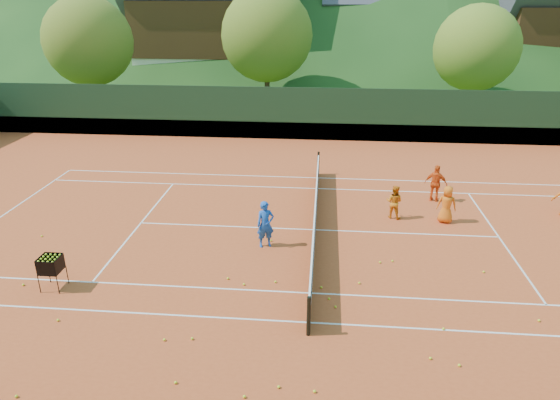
# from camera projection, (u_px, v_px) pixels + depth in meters

# --- Properties ---
(ground) EXTENTS (400.00, 400.00, 0.00)m
(ground) POSITION_uv_depth(u_px,v_px,m) (315.00, 230.00, 17.86)
(ground) COLOR #2E4D18
(ground) RESTS_ON ground
(clay_court) EXTENTS (40.00, 24.00, 0.02)m
(clay_court) POSITION_uv_depth(u_px,v_px,m) (315.00, 230.00, 17.86)
(clay_court) COLOR #B6441D
(clay_court) RESTS_ON ground
(coach) EXTENTS (0.68, 0.56, 1.59)m
(coach) POSITION_uv_depth(u_px,v_px,m) (265.00, 224.00, 16.41)
(coach) COLOR #1B51B4
(coach) RESTS_ON clay_court
(student_a) EXTENTS (0.77, 0.70, 1.28)m
(student_a) POSITION_uv_depth(u_px,v_px,m) (394.00, 202.00, 18.59)
(student_a) COLOR orange
(student_a) RESTS_ON clay_court
(student_b) EXTENTS (0.97, 0.68, 1.52)m
(student_b) POSITION_uv_depth(u_px,v_px,m) (436.00, 183.00, 20.07)
(student_b) COLOR #E95014
(student_b) RESTS_ON clay_court
(student_c) EXTENTS (0.77, 0.59, 1.41)m
(student_c) POSITION_uv_depth(u_px,v_px,m) (447.00, 204.00, 18.20)
(student_c) COLOR orange
(student_c) RESTS_ON clay_court
(tennis_ball_0) EXTENTS (0.07, 0.07, 0.07)m
(tennis_ball_0) POSITION_uv_depth(u_px,v_px,m) (539.00, 320.00, 12.83)
(tennis_ball_0) COLOR #D7F328
(tennis_ball_0) RESTS_ON clay_court
(tennis_ball_1) EXTENTS (0.07, 0.07, 0.07)m
(tennis_ball_1) POSITION_uv_depth(u_px,v_px,m) (192.00, 339.00, 12.16)
(tennis_ball_1) COLOR #D7F328
(tennis_ball_1) RESTS_ON clay_court
(tennis_ball_2) EXTENTS (0.07, 0.07, 0.07)m
(tennis_ball_2) POSITION_uv_depth(u_px,v_px,m) (430.00, 358.00, 11.50)
(tennis_ball_2) COLOR #D7F328
(tennis_ball_2) RESTS_ON clay_court
(tennis_ball_3) EXTENTS (0.07, 0.07, 0.07)m
(tennis_ball_3) POSITION_uv_depth(u_px,v_px,m) (359.00, 283.00, 14.50)
(tennis_ball_3) COLOR #D7F328
(tennis_ball_3) RESTS_ON clay_court
(tennis_ball_4) EXTENTS (0.07, 0.07, 0.07)m
(tennis_ball_4) POSITION_uv_depth(u_px,v_px,m) (484.00, 272.00, 15.08)
(tennis_ball_4) COLOR #D7F328
(tennis_ball_4) RESTS_ON clay_court
(tennis_ball_7) EXTENTS (0.07, 0.07, 0.07)m
(tennis_ball_7) POSITION_uv_depth(u_px,v_px,m) (271.00, 241.00, 17.00)
(tennis_ball_7) COLOR #D7F328
(tennis_ball_7) RESTS_ON clay_court
(tennis_ball_8) EXTENTS (0.07, 0.07, 0.07)m
(tennis_ball_8) POSITION_uv_depth(u_px,v_px,m) (244.00, 284.00, 14.43)
(tennis_ball_8) COLOR #D7F328
(tennis_ball_8) RESTS_ON clay_court
(tennis_ball_9) EXTENTS (0.07, 0.07, 0.07)m
(tennis_ball_9) POSITION_uv_depth(u_px,v_px,m) (279.00, 387.00, 10.66)
(tennis_ball_9) COLOR #D7F328
(tennis_ball_9) RESTS_ON clay_court
(tennis_ball_10) EXTENTS (0.07, 0.07, 0.07)m
(tennis_ball_10) POSITION_uv_depth(u_px,v_px,m) (459.00, 365.00, 11.28)
(tennis_ball_10) COLOR #D7F328
(tennis_ball_10) RESTS_ON clay_court
(tennis_ball_11) EXTENTS (0.07, 0.07, 0.07)m
(tennis_ball_11) POSITION_uv_depth(u_px,v_px,m) (42.00, 236.00, 17.31)
(tennis_ball_11) COLOR #D7F328
(tennis_ball_11) RESTS_ON clay_court
(tennis_ball_12) EXTENTS (0.07, 0.07, 0.07)m
(tennis_ball_12) POSITION_uv_depth(u_px,v_px,m) (335.00, 307.00, 13.39)
(tennis_ball_12) COLOR #D7F328
(tennis_ball_12) RESTS_ON clay_court
(tennis_ball_13) EXTENTS (0.07, 0.07, 0.07)m
(tennis_ball_13) POSITION_uv_depth(u_px,v_px,m) (275.00, 282.00, 14.56)
(tennis_ball_13) COLOR #D7F328
(tennis_ball_13) RESTS_ON clay_court
(tennis_ball_14) EXTENTS (0.07, 0.07, 0.07)m
(tennis_ball_14) POSITION_uv_depth(u_px,v_px,m) (16.00, 396.00, 10.41)
(tennis_ball_14) COLOR #D7F328
(tennis_ball_14) RESTS_ON clay_court
(tennis_ball_15) EXTENTS (0.07, 0.07, 0.07)m
(tennis_ball_15) POSITION_uv_depth(u_px,v_px,m) (228.00, 278.00, 14.73)
(tennis_ball_15) COLOR #D7F328
(tennis_ball_15) RESTS_ON clay_court
(tennis_ball_16) EXTENTS (0.07, 0.07, 0.07)m
(tennis_ball_16) POSITION_uv_depth(u_px,v_px,m) (244.00, 397.00, 10.40)
(tennis_ball_16) COLOR #D7F328
(tennis_ball_16) RESTS_ON clay_court
(tennis_ball_17) EXTENTS (0.07, 0.07, 0.07)m
(tennis_ball_17) POSITION_uv_depth(u_px,v_px,m) (164.00, 340.00, 12.11)
(tennis_ball_17) COLOR #D7F328
(tennis_ball_17) RESTS_ON clay_court
(tennis_ball_18) EXTENTS (0.07, 0.07, 0.07)m
(tennis_ball_18) POSITION_uv_depth(u_px,v_px,m) (380.00, 262.00, 15.62)
(tennis_ball_18) COLOR #D7F328
(tennis_ball_18) RESTS_ON clay_court
(tennis_ball_19) EXTENTS (0.07, 0.07, 0.07)m
(tennis_ball_19) POSITION_uv_depth(u_px,v_px,m) (329.00, 299.00, 13.74)
(tennis_ball_19) COLOR #D7F328
(tennis_ball_19) RESTS_ON clay_court
(tennis_ball_21) EXTENTS (0.07, 0.07, 0.07)m
(tennis_ball_21) POSITION_uv_depth(u_px,v_px,m) (443.00, 329.00, 12.51)
(tennis_ball_21) COLOR #D7F328
(tennis_ball_21) RESTS_ON clay_court
(tennis_ball_22) EXTENTS (0.07, 0.07, 0.07)m
(tennis_ball_22) POSITION_uv_depth(u_px,v_px,m) (23.00, 285.00, 14.41)
(tennis_ball_22) COLOR #D7F328
(tennis_ball_22) RESTS_ON clay_court
(tennis_ball_23) EXTENTS (0.07, 0.07, 0.07)m
(tennis_ball_23) POSITION_uv_depth(u_px,v_px,m) (321.00, 287.00, 14.27)
(tennis_ball_23) COLOR #D7F328
(tennis_ball_23) RESTS_ON clay_court
(tennis_ball_24) EXTENTS (0.07, 0.07, 0.07)m
(tennis_ball_24) POSITION_uv_depth(u_px,v_px,m) (58.00, 320.00, 12.84)
(tennis_ball_24) COLOR #D7F328
(tennis_ball_24) RESTS_ON clay_court
(tennis_ball_25) EXTENTS (0.07, 0.07, 0.07)m
(tennis_ball_25) POSITION_uv_depth(u_px,v_px,m) (176.00, 383.00, 10.78)
(tennis_ball_25) COLOR #D7F328
(tennis_ball_25) RESTS_ON clay_court
(tennis_ball_26) EXTENTS (0.07, 0.07, 0.07)m
(tennis_ball_26) POSITION_uv_depth(u_px,v_px,m) (315.00, 391.00, 10.54)
(tennis_ball_26) COLOR #D7F328
(tennis_ball_26) RESTS_ON clay_court
(tennis_ball_27) EXTENTS (0.07, 0.07, 0.07)m
(tennis_ball_27) POSITION_uv_depth(u_px,v_px,m) (392.00, 261.00, 15.70)
(tennis_ball_27) COLOR #D7F328
(tennis_ball_27) RESTS_ON clay_court
(court_lines) EXTENTS (23.83, 11.03, 0.00)m
(court_lines) POSITION_uv_depth(u_px,v_px,m) (315.00, 230.00, 17.85)
(court_lines) COLOR silver
(court_lines) RESTS_ON clay_court
(tennis_net) EXTENTS (0.10, 12.07, 1.10)m
(tennis_net) POSITION_uv_depth(u_px,v_px,m) (315.00, 217.00, 17.66)
(tennis_net) COLOR black
(tennis_net) RESTS_ON clay_court
(perimeter_fence) EXTENTS (40.40, 24.24, 3.00)m
(perimeter_fence) POSITION_uv_depth(u_px,v_px,m) (315.00, 198.00, 17.38)
(perimeter_fence) COLOR black
(perimeter_fence) RESTS_ON clay_court
(ball_hopper) EXTENTS (0.57, 0.57, 1.00)m
(ball_hopper) POSITION_uv_depth(u_px,v_px,m) (51.00, 265.00, 14.04)
(ball_hopper) COLOR black
(ball_hopper) RESTS_ON clay_court
(chalet_left) EXTENTS (13.80, 9.93, 12.92)m
(chalet_left) POSITION_uv_depth(u_px,v_px,m) (212.00, 21.00, 44.16)
(chalet_left) COLOR beige
(chalet_left) RESTS_ON ground
(chalet_mid) EXTENTS (12.65, 8.82, 11.45)m
(chalet_mid) POSITION_uv_depth(u_px,v_px,m) (390.00, 27.00, 46.75)
(chalet_mid) COLOR beige
(chalet_mid) RESTS_ON ground
(tree_a) EXTENTS (6.00, 6.00, 7.88)m
(tree_a) POSITION_uv_depth(u_px,v_px,m) (88.00, 41.00, 33.91)
(tree_a) COLOR #41291A
(tree_a) RESTS_ON ground
(tree_b) EXTENTS (6.40, 6.40, 8.40)m
(tree_b) POSITION_uv_depth(u_px,v_px,m) (267.00, 35.00, 34.62)
(tree_b) COLOR #402819
(tree_b) RESTS_ON ground
(tree_c) EXTENTS (5.60, 5.60, 7.35)m
(tree_c) POSITION_uv_depth(u_px,v_px,m) (476.00, 48.00, 32.78)
(tree_c) COLOR #3E2619
(tree_c) RESTS_ON ground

